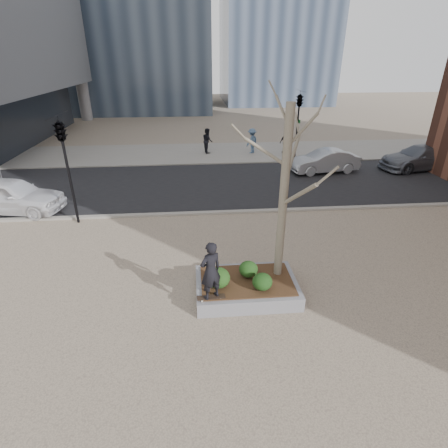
{
  "coord_description": "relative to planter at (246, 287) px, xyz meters",
  "views": [
    {
      "loc": [
        -0.43,
        -8.51,
        6.53
      ],
      "look_at": [
        0.5,
        2.0,
        1.4
      ],
      "focal_mm": 28.0,
      "sensor_mm": 36.0,
      "label": 1
    }
  ],
  "objects": [
    {
      "name": "ground",
      "position": [
        -1.0,
        0.0,
        -0.23
      ],
      "size": [
        120.0,
        120.0,
        0.0
      ],
      "primitive_type": "plane",
      "color": "tan",
      "rests_on": "ground"
    },
    {
      "name": "street",
      "position": [
        -1.0,
        10.0,
        -0.21
      ],
      "size": [
        60.0,
        8.0,
        0.02
      ],
      "primitive_type": "cube",
      "color": "black",
      "rests_on": "ground"
    },
    {
      "name": "far_sidewalk",
      "position": [
        -1.0,
        17.0,
        -0.21
      ],
      "size": [
        60.0,
        6.0,
        0.02
      ],
      "primitive_type": "cube",
      "color": "gray",
      "rests_on": "ground"
    },
    {
      "name": "planter",
      "position": [
        0.0,
        0.0,
        0.0
      ],
      "size": [
        3.0,
        2.0,
        0.45
      ],
      "primitive_type": "cube",
      "color": "gray",
      "rests_on": "ground"
    },
    {
      "name": "planter_mulch",
      "position": [
        0.0,
        0.0,
        0.25
      ],
      "size": [
        2.7,
        1.7,
        0.04
      ],
      "primitive_type": "cube",
      "color": "#382314",
      "rests_on": "planter"
    },
    {
      "name": "sycamore_tree",
      "position": [
        1.0,
        0.3,
        3.56
      ],
      "size": [
        2.8,
        2.8,
        6.6
      ],
      "primitive_type": null,
      "color": "gray",
      "rests_on": "planter_mulch"
    },
    {
      "name": "shrub_left",
      "position": [
        -0.87,
        -0.23,
        0.56
      ],
      "size": [
        0.69,
        0.69,
        0.58
      ],
      "primitive_type": "ellipsoid",
      "color": "#1B3E13",
      "rests_on": "planter_mulch"
    },
    {
      "name": "shrub_middle",
      "position": [
        0.08,
        0.22,
        0.51
      ],
      "size": [
        0.57,
        0.57,
        0.48
      ],
      "primitive_type": "ellipsoid",
      "color": "#113511",
      "rests_on": "planter_mulch"
    },
    {
      "name": "shrub_right",
      "position": [
        0.37,
        -0.46,
        0.51
      ],
      "size": [
        0.57,
        0.57,
        0.49
      ],
      "primitive_type": "ellipsoid",
      "color": "#153A12",
      "rests_on": "planter_mulch"
    },
    {
      "name": "skateboard",
      "position": [
        -1.1,
        -0.75,
        0.26
      ],
      "size": [
        0.79,
        0.26,
        0.08
      ],
      "primitive_type": null,
      "rotation": [
        0.0,
        0.0,
        0.07
      ],
      "color": "black",
      "rests_on": "planter"
    },
    {
      "name": "skateboarder",
      "position": [
        -1.1,
        -0.75,
        1.15
      ],
      "size": [
        0.74,
        0.66,
        1.71
      ],
      "primitive_type": "imported",
      "rotation": [
        0.0,
        0.0,
        3.64
      ],
      "color": "black",
      "rests_on": "skateboard"
    },
    {
      "name": "police_car",
      "position": [
        -9.72,
        7.0,
        0.58
      ],
      "size": [
        4.87,
        2.69,
        1.57
      ],
      "primitive_type": "imported",
      "rotation": [
        0.0,
        0.0,
        1.38
      ],
      "color": "white",
      "rests_on": "street"
    },
    {
      "name": "car_silver",
      "position": [
        6.5,
        11.61,
        0.48
      ],
      "size": [
        4.29,
        2.0,
        1.36
      ],
      "primitive_type": "imported",
      "rotation": [
        0.0,
        0.0,
        4.85
      ],
      "color": "#A5A8AD",
      "rests_on": "street"
    },
    {
      "name": "car_third",
      "position": [
        12.66,
        11.73,
        0.53
      ],
      "size": [
        5.33,
        2.82,
        1.47
      ],
      "primitive_type": "imported",
      "rotation": [
        0.0,
        0.0,
        4.87
      ],
      "color": "#565A63",
      "rests_on": "street"
    },
    {
      "name": "pedestrian_a",
      "position": [
        -0.37,
        16.98,
        0.68
      ],
      "size": [
        0.83,
        0.97,
        1.75
      ],
      "primitive_type": "imported",
      "rotation": [
        0.0,
        0.0,
        1.78
      ],
      "color": "black",
      "rests_on": "far_sidewalk"
    },
    {
      "name": "pedestrian_b",
      "position": [
        2.83,
        16.6,
        0.68
      ],
      "size": [
        1.26,
        1.28,
        1.76
      ],
      "primitive_type": "imported",
      "rotation": [
        0.0,
        0.0,
        3.96
      ],
      "color": "#496383",
      "rests_on": "far_sidewalk"
    },
    {
      "name": "pedestrian_c",
      "position": [
        5.27,
        16.34,
        0.61
      ],
      "size": [
        1.01,
        0.61,
        1.62
      ],
      "primitive_type": "imported",
      "rotation": [
        0.0,
        0.0,
        3.39
      ],
      "color": "black",
      "rests_on": "far_sidewalk"
    },
    {
      "name": "traffic_light_near",
      "position": [
        -6.5,
        5.6,
        2.02
      ],
      "size": [
        0.6,
        2.48,
        4.5
      ],
      "primitive_type": null,
      "color": "black",
      "rests_on": "ground"
    },
    {
      "name": "traffic_light_far",
      "position": [
        5.5,
        14.6,
        2.02
      ],
      "size": [
        0.6,
        2.48,
        4.5
      ],
      "primitive_type": null,
      "color": "black",
      "rests_on": "ground"
    }
  ]
}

